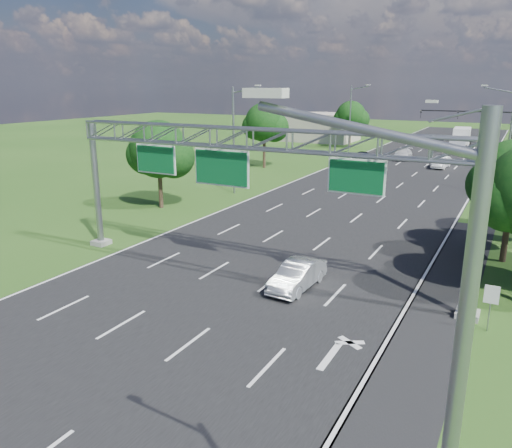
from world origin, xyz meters
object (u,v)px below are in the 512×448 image
Objects in this scene: traffic_signal at (484,122)px; regulatory_sign at (491,299)px; sign_gantry at (251,150)px; silver_sedan at (297,275)px; box_truck at (461,139)px.

regulatory_sign is at bearing -84.80° from traffic_signal.
silver_sedan is (3.01, -0.56, -6.19)m from sign_gantry.
sign_gantry reaches higher than traffic_signal.
silver_sedan is at bearing -94.18° from box_truck.
traffic_signal is (7.15, 53.00, -1.72)m from sign_gantry.
regulatory_sign is 9.11m from silver_sedan.
silver_sedan is at bearing -94.42° from traffic_signal.
sign_gantry is 1.92× the size of traffic_signal.
sign_gantry is 65.42m from box_truck.
silver_sedan is at bearing -10.60° from sign_gantry.
regulatory_sign reaches higher than silver_sedan.
traffic_signal reaches higher than box_truck.
regulatory_sign is 0.17× the size of traffic_signal.
box_truck is at bearing 108.61° from traffic_signal.
silver_sedan is 0.48× the size of box_truck.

